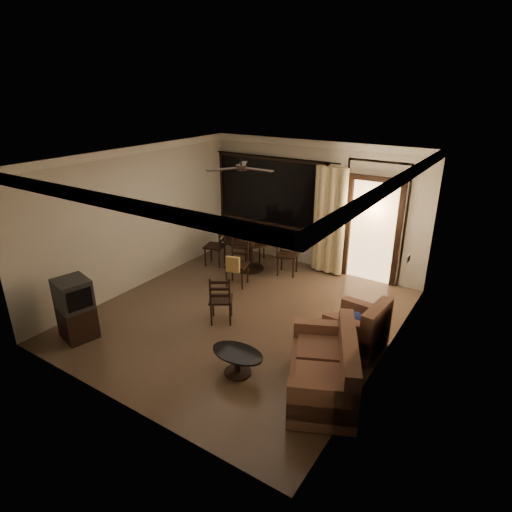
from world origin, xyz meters
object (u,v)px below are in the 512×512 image
Objects in this scene: dining_table at (250,244)px; dining_chair_west at (216,253)px; armchair at (359,330)px; dining_chair_east at (287,262)px; sofa at (327,371)px; dining_chair_south at (237,271)px; tv_cabinet at (75,309)px; side_chair at (221,308)px; dining_chair_north at (255,249)px; coffee_table at (238,359)px.

dining_table is 1.27× the size of dining_chair_west.
dining_table is 1.41× the size of armchair.
armchair is at bearing 54.87° from dining_chair_west.
dining_chair_east is 0.53× the size of sofa.
armchair is (2.91, -0.82, 0.03)m from dining_chair_south.
sofa is at bearing 27.23° from tv_cabinet.
dining_table is 1.27× the size of dining_chair_east.
armchair is at bearing 42.59° from tv_cabinet.
dining_chair_west is 1.67m from dining_chair_east.
dining_chair_east is 1.06× the size of side_chair.
tv_cabinet is (-0.61, -4.33, 0.23)m from dining_chair_north.
armchair is at bearing -27.73° from dining_table.
dining_chair_east and dining_chair_north have the same top height.
dining_chair_west is 0.93× the size of tv_cabinet.
tv_cabinet reaches higher than side_chair.
dining_chair_west is 0.53× the size of sofa.
tv_cabinet is 1.27× the size of coffee_table.
tv_cabinet reaches higher than dining_chair_north.
dining_chair_south is 1.47m from side_chair.
coffee_table is at bearing 26.74° from tv_cabinet.
dining_table is 4.27m from sofa.
dining_chair_east is 4.37m from tv_cabinet.
sofa is 1.23m from armchair.
dining_chair_east is at bearing 90.00° from dining_chair_west.
dining_chair_west and dining_chair_south have the same top height.
dining_chair_west is 1.11× the size of armchair.
dining_chair_north reaches higher than coffee_table.
dining_chair_east is 1.05m from dining_chair_north.
dining_table is 0.89m from dining_chair_west.
dining_chair_north is at bearing 124.81° from dining_chair_west.
side_chair is (0.84, -2.16, -0.33)m from dining_table.
dining_table reaches higher than armchair.
tv_cabinet is at bearing -124.46° from dining_chair_south.
dining_chair_east is (0.81, 0.22, -0.31)m from dining_table.
dining_table is 0.62m from dining_chair_north.
sofa is 1.99× the size of side_chair.
dining_chair_north is at bearing 92.83° from dining_chair_south.
sofa is (3.35, -3.37, 0.05)m from dining_chair_north.
armchair is (3.94, -1.43, 0.05)m from dining_chair_west.
coffee_table is (2.74, 0.63, -0.28)m from tv_cabinet.
dining_chair_north is at bearing 151.81° from armchair.
dining_chair_north is 0.53× the size of sofa.
side_chair is (0.03, -2.38, -0.02)m from dining_chair_east.
side_chair is at bearing 165.54° from dining_chair_east.
dining_chair_west is at bearing 103.49° from tv_cabinet.
dining_chair_west is (-0.81, -0.22, -0.31)m from dining_table.
dining_chair_east is (1.61, 0.44, 0.00)m from dining_chair_west.
dining_chair_south is 1.18× the size of coffee_table.
coffee_table is (-1.22, -0.32, -0.10)m from sofa.
dining_chair_west reaches higher than armchair.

